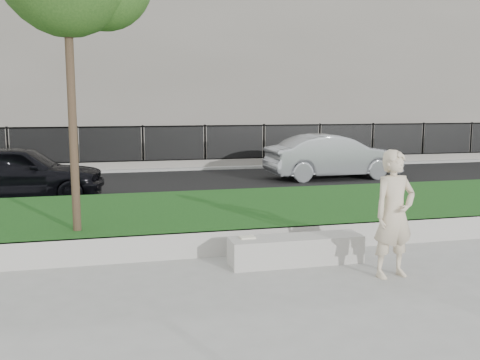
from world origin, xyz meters
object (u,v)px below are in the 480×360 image
object	(u,v)px
stone_bench	(296,250)
man	(394,214)
car_dark	(18,173)
book	(247,237)
car_silver	(333,157)

from	to	relation	value
stone_bench	man	distance (m)	1.55
stone_bench	car_dark	world-z (taller)	car_dark
stone_bench	book	world-z (taller)	book
car_silver	stone_bench	bearing A→B (deg)	151.66
car_dark	man	bearing A→B (deg)	-136.39
car_silver	car_dark	bearing A→B (deg)	99.98
stone_bench	man	size ratio (longest dim) A/B	1.14
stone_bench	man	xyz separation A→B (m)	(1.08, -0.89, 0.67)
stone_bench	car_silver	xyz separation A→B (m)	(4.12, 8.10, 0.52)
stone_bench	car_dark	bearing A→B (deg)	127.22
book	car_silver	distance (m)	9.38
book	car_dark	distance (m)	7.45
man	car_dark	distance (m)	9.30
man	car_silver	xyz separation A→B (m)	(3.04, 9.00, -0.15)
man	stone_bench	bearing A→B (deg)	131.69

